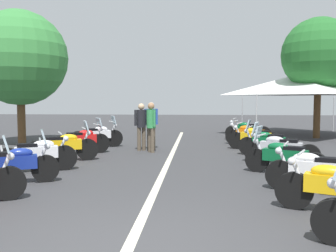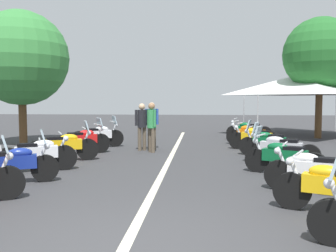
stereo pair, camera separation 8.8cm
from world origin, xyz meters
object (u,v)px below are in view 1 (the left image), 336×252
at_px(motorcycle_right_row_4, 280,148).
at_px(motorcycle_right_row_7, 250,134).
at_px(motorcycle_right_row_3, 284,156).
at_px(motorcycle_right_row_2, 315,171).
at_px(bystander_1, 151,123).
at_px(motorcycle_left_row_2, 13,164).
at_px(motorcycle_left_row_6, 97,135).
at_px(event_tent, 301,84).
at_px(motorcycle_left_row_3, 37,154).
at_px(motorcycle_right_row_5, 268,142).
at_px(bystander_3, 141,123).
at_px(motorcycle_left_row_4, 63,146).
at_px(roadside_tree_1, 20,58).
at_px(roadside_tree_0, 319,55).
at_px(bystander_4, 151,122).
at_px(motorcycle_right_row_6, 255,138).
at_px(motorcycle_left_row_5, 82,140).
at_px(motorcycle_right_row_8, 247,130).

bearing_deg(motorcycle_right_row_4, motorcycle_right_row_7, -62.95).
xyz_separation_m(motorcycle_right_row_3, motorcycle_right_row_7, (5.98, -0.00, -0.01)).
bearing_deg(motorcycle_right_row_2, bystander_1, -33.78).
xyz_separation_m(motorcycle_left_row_2, motorcycle_right_row_3, (1.53, -6.19, -0.00)).
bearing_deg(motorcycle_left_row_6, event_tent, 0.32).
bearing_deg(motorcycle_left_row_3, motorcycle_right_row_3, -25.80).
distance_m(motorcycle_left_row_3, motorcycle_right_row_5, 7.22).
bearing_deg(motorcycle_right_row_7, event_tent, -102.23).
bearing_deg(motorcycle_right_row_4, bystander_3, -4.81).
height_order(motorcycle_left_row_3, motorcycle_right_row_4, motorcycle_right_row_4).
height_order(motorcycle_left_row_4, motorcycle_right_row_5, motorcycle_left_row_4).
bearing_deg(roadside_tree_1, roadside_tree_0, -74.17).
bearing_deg(motorcycle_right_row_3, motorcycle_right_row_4, -71.71).
relative_size(motorcycle_left_row_6, bystander_4, 1.06).
height_order(motorcycle_right_row_2, bystander_1, bystander_1).
xyz_separation_m(motorcycle_right_row_6, roadside_tree_1, (0.81, 9.36, 3.09)).
height_order(motorcycle_right_row_2, motorcycle_right_row_3, motorcycle_right_row_3).
bearing_deg(motorcycle_left_row_4, roadside_tree_1, 104.34).
bearing_deg(motorcycle_left_row_3, motorcycle_right_row_2, -41.08).
distance_m(motorcycle_left_row_2, bystander_3, 5.89).
bearing_deg(motorcycle_left_row_4, motorcycle_right_row_7, 10.74).
bearing_deg(motorcycle_right_row_3, motorcycle_left_row_2, 41.10).
xyz_separation_m(motorcycle_right_row_4, bystander_1, (2.00, 4.02, 0.57)).
bearing_deg(bystander_1, motorcycle_left_row_2, 26.49).
xyz_separation_m(motorcycle_left_row_4, motorcycle_right_row_6, (3.01, -6.17, -0.02)).
bearing_deg(roadside_tree_1, bystander_1, -107.09).
xyz_separation_m(motorcycle_left_row_4, motorcycle_left_row_5, (1.46, -0.09, 0.00)).
distance_m(motorcycle_right_row_2, bystander_1, 6.66).
distance_m(motorcycle_right_row_5, motorcycle_right_row_6, 1.40).
height_order(motorcycle_left_row_4, motorcycle_right_row_2, motorcycle_left_row_4).
bearing_deg(motorcycle_right_row_7, bystander_4, 48.56).
relative_size(bystander_4, event_tent, 0.30).
distance_m(motorcycle_left_row_3, motorcycle_right_row_3, 6.27).
bearing_deg(motorcycle_right_row_4, motorcycle_left_row_5, 11.79).
bearing_deg(bystander_1, motorcycle_right_row_3, 98.67).
bearing_deg(motorcycle_left_row_5, motorcycle_left_row_3, -131.01).
xyz_separation_m(motorcycle_left_row_6, motorcycle_right_row_3, (-4.64, -6.02, -0.02)).
bearing_deg(motorcycle_right_row_7, motorcycle_left_row_6, 36.88).
bearing_deg(bystander_4, motorcycle_right_row_7, 86.25).
bearing_deg(motorcycle_left_row_2, motorcycle_right_row_3, -11.25).
distance_m(motorcycle_right_row_4, roadside_tree_0, 8.86).
height_order(bystander_4, roadside_tree_1, roadside_tree_1).
distance_m(motorcycle_left_row_3, motorcycle_right_row_6, 7.78).
distance_m(motorcycle_left_row_5, motorcycle_right_row_4, 6.46).
height_order(motorcycle_left_row_2, motorcycle_right_row_5, motorcycle_left_row_2).
bearing_deg(motorcycle_right_row_3, motorcycle_left_row_4, 14.04).
distance_m(motorcycle_left_row_2, motorcycle_right_row_8, 11.17).
height_order(bystander_3, bystander_4, bystander_4).
relative_size(motorcycle_left_row_5, bystander_3, 0.98).
xyz_separation_m(motorcycle_right_row_6, roadside_tree_0, (4.49, -3.62, 3.54)).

